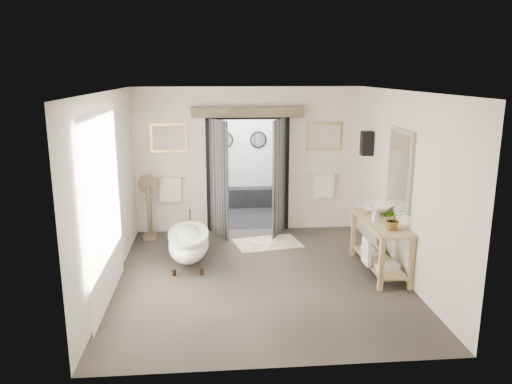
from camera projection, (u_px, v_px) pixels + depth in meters
ground_plane at (259, 277)px, 7.92m from camera, size 5.00×5.00×0.00m
room_shell at (258, 164)px, 7.35m from camera, size 4.52×5.02×2.91m
shower_room at (243, 172)px, 11.57m from camera, size 2.22×2.01×2.51m
back_wall_dressing at (248, 156)px, 9.79m from camera, size 3.82×0.77×2.52m
clawfoot_tub at (189, 243)px, 8.43m from camera, size 0.68×1.52×0.74m
vanity at (379, 242)px, 8.04m from camera, size 0.57×1.60×0.85m
pedestal_mirror at (149, 211)px, 9.63m from camera, size 0.38×0.25×1.29m
rug at (267, 243)px, 9.48m from camera, size 1.34×1.02×0.01m
slippers at (263, 243)px, 9.36m from camera, size 0.41×0.28×0.05m
basin at (377, 209)px, 8.33m from camera, size 0.69×0.69×0.18m
plant at (393, 219)px, 7.51m from camera, size 0.35×0.32×0.33m
soap_bottle_a at (375, 215)px, 7.95m from camera, size 0.11×0.11×0.20m
soap_bottle_b at (369, 206)px, 8.49m from camera, size 0.16×0.16×0.19m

